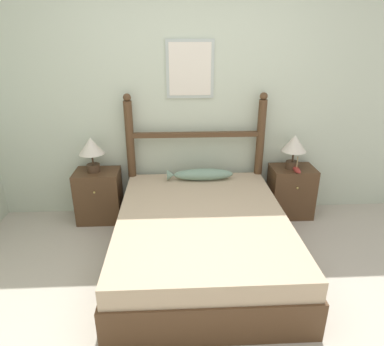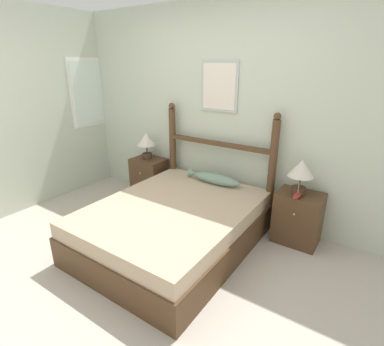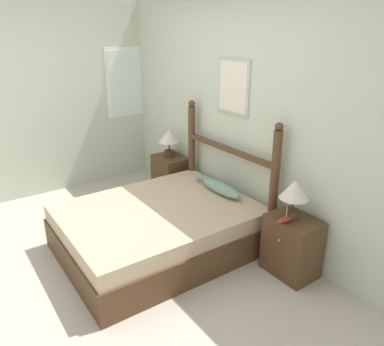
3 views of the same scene
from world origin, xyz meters
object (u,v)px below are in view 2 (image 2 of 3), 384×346
(table_lamp_left, at_px, (146,141))
(model_boat, at_px, (297,195))
(nightstand_left, at_px, (149,178))
(fish_pillow, at_px, (214,179))
(nightstand_right, at_px, (298,218))
(table_lamp_right, at_px, (301,171))
(bed, at_px, (174,225))

(table_lamp_left, height_order, model_boat, table_lamp_left)
(nightstand_left, distance_m, table_lamp_left, 0.54)
(model_boat, distance_m, fish_pillow, 1.01)
(table_lamp_left, xyz_separation_m, model_boat, (2.15, -0.12, -0.23))
(nightstand_right, distance_m, model_boat, 0.33)
(nightstand_right, distance_m, table_lamp_right, 0.54)
(fish_pillow, bearing_deg, nightstand_left, 177.08)
(nightstand_right, relative_size, fish_pillow, 0.81)
(nightstand_left, xyz_separation_m, nightstand_right, (2.13, 0.00, 0.00))
(nightstand_right, height_order, table_lamp_left, table_lamp_left)
(table_lamp_right, xyz_separation_m, model_boat, (0.02, -0.09, -0.23))
(nightstand_left, relative_size, model_boat, 2.67)
(nightstand_left, xyz_separation_m, table_lamp_left, (-0.03, 0.01, 0.54))
(table_lamp_left, bearing_deg, model_boat, -3.12)
(bed, bearing_deg, table_lamp_right, 37.36)
(nightstand_right, distance_m, table_lamp_left, 2.23)
(table_lamp_right, bearing_deg, table_lamp_left, 179.40)
(table_lamp_left, xyz_separation_m, table_lamp_right, (2.13, -0.02, 0.00))
(model_boat, height_order, fish_pillow, model_boat)
(nightstand_left, distance_m, nightstand_right, 2.13)
(nightstand_left, relative_size, fish_pillow, 0.81)
(nightstand_right, relative_size, model_boat, 2.67)
(nightstand_right, xyz_separation_m, model_boat, (-0.01, -0.11, 0.31))
(table_lamp_right, xyz_separation_m, fish_pillow, (-0.99, -0.04, -0.29))
(nightstand_right, bearing_deg, fish_pillow, -176.80)
(nightstand_left, xyz_separation_m, model_boat, (2.12, -0.11, 0.31))
(table_lamp_left, relative_size, table_lamp_right, 1.00)
(bed, height_order, table_lamp_right, table_lamp_right)
(bed, relative_size, table_lamp_left, 5.13)
(table_lamp_right, distance_m, model_boat, 0.25)
(nightstand_left, distance_m, model_boat, 2.15)
(nightstand_left, relative_size, table_lamp_right, 1.54)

